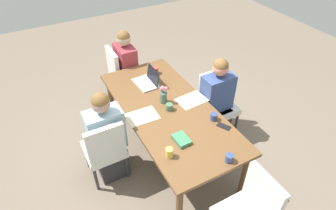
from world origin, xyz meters
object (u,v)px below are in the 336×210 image
object	(u,v)px
chair_head_left_right_near	(250,210)
coffee_mug_centre_left	(169,153)
phone_black	(224,126)
person_near_left_near	(216,103)
chair_far_left_mid	(105,148)
coffee_mug_far_left	(229,158)
chair_near_left_near	(216,100)
coffee_mug_near_left	(169,107)
chair_head_right_left_far	(121,72)
laptop_head_right_left_far	(149,81)
dining_table	(168,113)
coffee_mug_near_right	(156,70)
person_far_left_mid	(108,140)
flower_vase	(163,95)
person_head_right_left_far	(127,71)
coffee_mug_centre_right	(214,117)
book_red_cover	(181,139)

from	to	relation	value
chair_head_left_right_near	coffee_mug_centre_left	size ratio (longest dim) A/B	8.54
phone_black	person_near_left_near	bearing A→B (deg)	-58.40
chair_far_left_mid	coffee_mug_far_left	xyz separation A→B (m)	(-0.94, -0.97, 0.26)
chair_near_left_near	chair_far_left_mid	world-z (taller)	same
coffee_mug_near_left	coffee_mug_centre_left	size ratio (longest dim) A/B	0.80
person_near_left_near	chair_head_right_left_far	size ratio (longest dim) A/B	1.33
laptop_head_right_left_far	phone_black	size ratio (longest dim) A/B	2.13
dining_table	phone_black	distance (m)	0.70
coffee_mug_near_right	coffee_mug_centre_left	world-z (taller)	coffee_mug_centre_left
person_far_left_mid	flower_vase	size ratio (longest dim) A/B	4.95
chair_far_left_mid	coffee_mug_centre_left	size ratio (longest dim) A/B	8.54
chair_far_left_mid	phone_black	size ratio (longest dim) A/B	6.00
coffee_mug_near_right	chair_far_left_mid	bearing A→B (deg)	127.69
person_near_left_near	coffee_mug_near_right	xyz separation A→B (m)	(0.77, 0.51, 0.24)
person_far_left_mid	flower_vase	xyz separation A→B (m)	(0.11, -0.78, 0.30)
person_near_left_near	person_head_right_left_far	size ratio (longest dim) A/B	1.00
coffee_mug_centre_right	coffee_mug_near_right	bearing A→B (deg)	7.03
coffee_mug_centre_right	coffee_mug_far_left	xyz separation A→B (m)	(-0.57, 0.22, 0.00)
flower_vase	person_near_left_near	bearing A→B (deg)	-100.91
person_far_left_mid	coffee_mug_near_left	distance (m)	0.81
flower_vase	book_red_cover	bearing A→B (deg)	168.23
chair_near_left_near	person_head_right_left_far	distance (m)	1.47
chair_near_left_near	coffee_mug_centre_left	world-z (taller)	chair_near_left_near
chair_head_left_right_near	coffee_mug_near_right	distance (m)	2.19
chair_near_left_near	person_head_right_left_far	size ratio (longest dim) A/B	0.75
person_head_right_left_far	person_near_left_near	bearing A→B (deg)	-150.05
person_head_right_left_far	coffee_mug_near_right	xyz separation A→B (m)	(-0.53, -0.24, 0.24)
person_far_left_mid	coffee_mug_far_left	xyz separation A→B (m)	(-1.02, -0.91, 0.24)
person_far_left_mid	dining_table	bearing A→B (deg)	-92.07
chair_head_right_left_far	person_near_left_near	bearing A→B (deg)	-148.80
coffee_mug_near_left	coffee_mug_near_right	distance (m)	0.82
coffee_mug_centre_left	coffee_mug_far_left	world-z (taller)	coffee_mug_centre_left
chair_near_left_near	person_far_left_mid	distance (m)	1.56
person_far_left_mid	chair_head_left_right_near	xyz separation A→B (m)	(-1.44, -0.87, -0.03)
person_near_left_near	coffee_mug_centre_right	xyz separation A→B (m)	(-0.42, 0.36, 0.24)
chair_head_left_right_near	chair_head_right_left_far	bearing A→B (deg)	3.99
person_far_left_mid	person_head_right_left_far	world-z (taller)	same
person_near_left_near	chair_far_left_mid	size ratio (longest dim) A/B	1.33
person_near_left_near	coffee_mug_near_right	size ratio (longest dim) A/B	13.37
coffee_mug_near_right	phone_black	xyz separation A→B (m)	(-1.34, -0.18, -0.04)
coffee_mug_far_left	phone_black	distance (m)	0.49
person_near_left_near	flower_vase	xyz separation A→B (m)	(0.14, 0.72, 0.30)
person_near_left_near	coffee_mug_centre_right	size ratio (longest dim) A/B	14.22
person_far_left_mid	phone_black	size ratio (longest dim) A/B	7.97
person_near_left_near	person_far_left_mid	bearing A→B (deg)	88.78
chair_near_left_near	coffee_mug_centre_right	world-z (taller)	chair_near_left_near
dining_table	flower_vase	distance (m)	0.22
chair_near_left_near	coffee_mug_centre_right	distance (m)	0.70
coffee_mug_centre_left	person_head_right_left_far	bearing A→B (deg)	-9.31
person_head_right_left_far	chair_far_left_mid	bearing A→B (deg)	148.90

